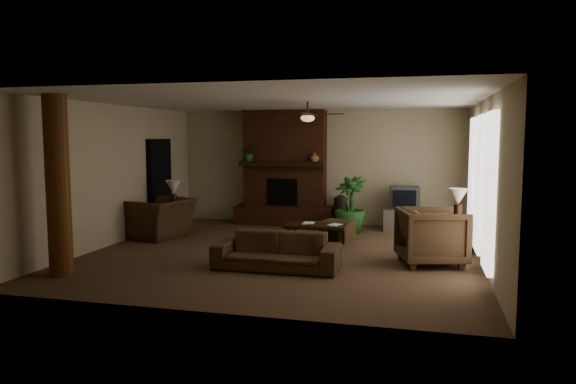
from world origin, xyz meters
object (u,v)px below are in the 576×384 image
(floor_vase, at_px, (341,209))
(side_table_right, at_px, (457,237))
(sofa, at_px, (277,245))
(floor_plant, at_px, (350,217))
(side_table_left, at_px, (173,221))
(coffee_table, at_px, (316,227))
(ottoman, at_px, (338,230))
(armchair_left, at_px, (160,212))
(log_column, at_px, (58,186))
(armchair_right, at_px, (432,234))
(lamp_left, at_px, (173,189))
(tv_stand, at_px, (402,220))
(lamp_right, at_px, (458,199))

(floor_vase, distance_m, side_table_right, 3.40)
(sofa, bearing_deg, floor_plant, 78.39)
(side_table_left, bearing_deg, coffee_table, -8.21)
(side_table_left, height_order, side_table_right, same)
(ottoman, xyz_separation_m, side_table_right, (2.36, -0.63, 0.08))
(sofa, bearing_deg, armchair_left, 146.89)
(log_column, height_order, armchair_left, log_column)
(sofa, distance_m, armchair_right, 2.64)
(log_column, relative_size, sofa, 1.37)
(sofa, relative_size, side_table_right, 3.71)
(side_table_right, bearing_deg, armchair_left, -179.60)
(lamp_left, relative_size, side_table_right, 1.18)
(armchair_right, bearing_deg, lamp_left, 58.92)
(armchair_right, bearing_deg, tv_stand, -4.67)
(log_column, bearing_deg, floor_plant, 50.87)
(sofa, bearing_deg, tv_stand, 65.89)
(sofa, height_order, lamp_right, lamp_right)
(lamp_right, bearing_deg, armchair_right, -112.96)
(side_table_right, bearing_deg, side_table_left, 176.01)
(ottoman, bearing_deg, side_table_left, -176.73)
(log_column, distance_m, floor_vase, 6.67)
(ottoman, bearing_deg, floor_vase, 96.37)
(ottoman, height_order, side_table_left, side_table_left)
(armchair_right, distance_m, lamp_right, 1.31)
(tv_stand, height_order, lamp_right, lamp_right)
(ottoman, distance_m, lamp_right, 2.57)
(side_table_left, relative_size, side_table_right, 1.00)
(armchair_left, xyz_separation_m, armchair_right, (5.62, -1.12, -0.02))
(log_column, height_order, tv_stand, log_column)
(floor_plant, bearing_deg, armchair_left, -158.49)
(sofa, height_order, floor_plant, sofa)
(armchair_right, xyz_separation_m, tv_stand, (-0.61, 3.22, -0.28))
(side_table_left, relative_size, lamp_left, 0.85)
(log_column, xyz_separation_m, lamp_left, (0.11, 3.68, -0.40))
(sofa, distance_m, floor_plant, 3.66)
(log_column, relative_size, side_table_left, 5.09)
(floor_plant, distance_m, side_table_right, 2.67)
(ottoman, relative_size, lamp_right, 0.92)
(log_column, distance_m, lamp_right, 6.93)
(log_column, xyz_separation_m, tv_stand, (5.01, 5.35, -1.15))
(lamp_left, height_order, lamp_right, same)
(log_column, xyz_separation_m, lamp_right, (6.10, 3.26, -0.40))
(sofa, xyz_separation_m, tv_stand, (1.85, 4.16, -0.15))
(floor_vase, distance_m, floor_plant, 0.84)
(side_table_left, bearing_deg, lamp_left, -45.74)
(sofa, bearing_deg, log_column, -159.41)
(lamp_right, bearing_deg, coffee_table, -179.40)
(ottoman, bearing_deg, lamp_left, -176.19)
(coffee_table, height_order, lamp_right, lamp_right)
(armchair_left, xyz_separation_m, tv_stand, (5.02, 2.10, -0.30))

